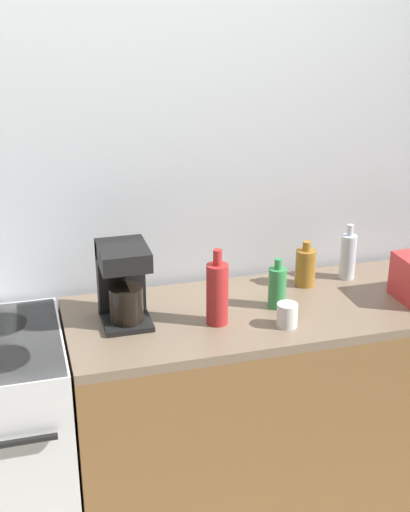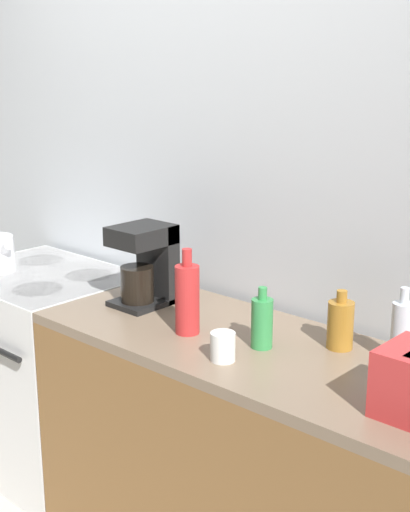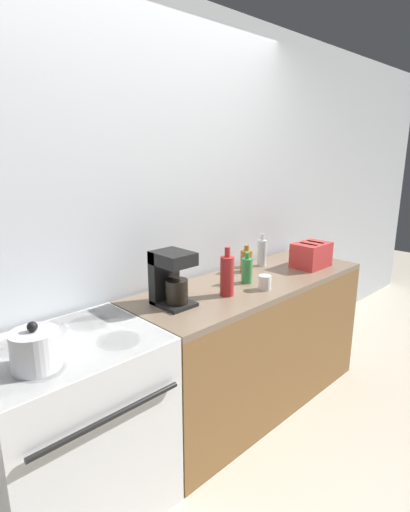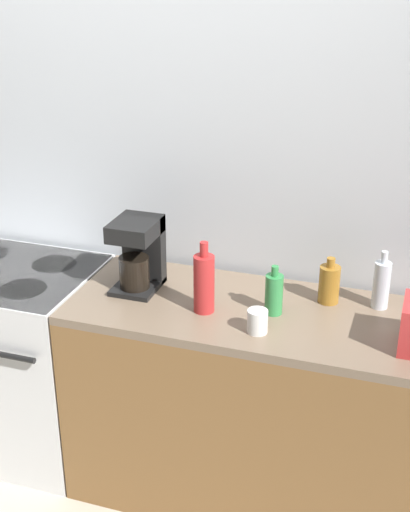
# 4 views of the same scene
# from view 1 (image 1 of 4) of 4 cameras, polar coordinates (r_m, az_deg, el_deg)

# --- Properties ---
(wall_back) EXTENTS (8.00, 0.05, 2.60)m
(wall_back) POSITION_cam_1_polar(r_m,az_deg,el_deg) (2.86, -7.25, 4.98)
(wall_back) COLOR silver
(wall_back) RESTS_ON ground_plane
(counter_block) EXTENTS (1.78, 0.62, 0.90)m
(counter_block) POSITION_cam_1_polar(r_m,az_deg,el_deg) (3.05, 6.72, -11.48)
(counter_block) COLOR brown
(counter_block) RESTS_ON ground_plane
(coffee_maker) EXTENTS (0.18, 0.22, 0.30)m
(coffee_maker) POSITION_cam_1_polar(r_m,az_deg,el_deg) (2.64, -6.56, -1.94)
(coffee_maker) COLOR black
(coffee_maker) RESTS_ON counter_block
(bottle_clear) EXTENTS (0.07, 0.07, 0.24)m
(bottle_clear) POSITION_cam_1_polar(r_m,az_deg,el_deg) (3.06, 11.37, 0.01)
(bottle_clear) COLOR silver
(bottle_clear) RESTS_ON counter_block
(bottle_amber) EXTENTS (0.08, 0.08, 0.19)m
(bottle_amber) POSITION_cam_1_polar(r_m,az_deg,el_deg) (2.97, 8.04, -0.87)
(bottle_amber) COLOR #9E6B23
(bottle_amber) RESTS_ON counter_block
(bottle_red) EXTENTS (0.08, 0.08, 0.29)m
(bottle_red) POSITION_cam_1_polar(r_m,az_deg,el_deg) (2.61, 0.99, -2.97)
(bottle_red) COLOR #B72828
(bottle_red) RESTS_ON counter_block
(bottle_green) EXTENTS (0.07, 0.07, 0.20)m
(bottle_green) POSITION_cam_1_polar(r_m,az_deg,el_deg) (2.76, 5.79, -2.47)
(bottle_green) COLOR #338C47
(bottle_green) RESTS_ON counter_block
(cup_white) EXTENTS (0.08, 0.08, 0.09)m
(cup_white) POSITION_cam_1_polar(r_m,az_deg,el_deg) (2.64, 6.58, -4.71)
(cup_white) COLOR white
(cup_white) RESTS_ON counter_block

